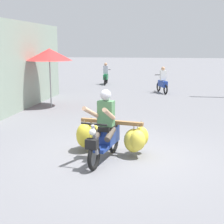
{
  "coord_description": "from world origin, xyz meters",
  "views": [
    {
      "loc": [
        1.02,
        -7.26,
        2.52
      ],
      "look_at": [
        -0.3,
        0.66,
        0.9
      ],
      "focal_mm": 53.46,
      "sensor_mm": 36.0,
      "label": 1
    }
  ],
  "objects_px": {
    "motorbike_distant_ahead_left": "(163,82)",
    "market_umbrella_near_shop": "(49,55)",
    "motorbike_distant_ahead_right": "(106,76)",
    "motorbike_main_loaded": "(106,134)"
  },
  "relations": [
    {
      "from": "motorbike_distant_ahead_left",
      "to": "market_umbrella_near_shop",
      "type": "height_order",
      "value": "market_umbrella_near_shop"
    },
    {
      "from": "motorbike_distant_ahead_left",
      "to": "market_umbrella_near_shop",
      "type": "xyz_separation_m",
      "value": [
        -4.47,
        -4.82,
        1.57
      ]
    },
    {
      "from": "market_umbrella_near_shop",
      "to": "motorbike_distant_ahead_right",
      "type": "bearing_deg",
      "value": 84.55
    },
    {
      "from": "motorbike_main_loaded",
      "to": "motorbike_distant_ahead_right",
      "type": "relative_size",
      "value": 1.17
    },
    {
      "from": "motorbike_distant_ahead_right",
      "to": "market_umbrella_near_shop",
      "type": "xyz_separation_m",
      "value": [
        -0.78,
        -8.21,
        1.57
      ]
    },
    {
      "from": "motorbike_main_loaded",
      "to": "motorbike_distant_ahead_right",
      "type": "xyz_separation_m",
      "value": [
        -2.58,
        13.88,
        0.08
      ]
    },
    {
      "from": "motorbike_distant_ahead_left",
      "to": "motorbike_distant_ahead_right",
      "type": "height_order",
      "value": "same"
    },
    {
      "from": "motorbike_main_loaded",
      "to": "motorbike_distant_ahead_right",
      "type": "height_order",
      "value": "motorbike_main_loaded"
    },
    {
      "from": "motorbike_distant_ahead_right",
      "to": "market_umbrella_near_shop",
      "type": "distance_m",
      "value": 8.39
    },
    {
      "from": "motorbike_distant_ahead_right",
      "to": "motorbike_main_loaded",
      "type": "bearing_deg",
      "value": -79.46
    }
  ]
}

